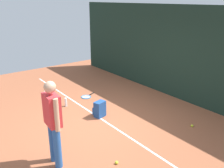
{
  "coord_description": "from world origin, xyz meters",
  "views": [
    {
      "loc": [
        4.61,
        -3.12,
        3.06
      ],
      "look_at": [
        0.0,
        0.4,
        1.0
      ],
      "focal_mm": 38.99,
      "sensor_mm": 36.0,
      "label": 1
    }
  ],
  "objects_px": {
    "tennis_racket": "(87,97)",
    "backpack": "(99,109)",
    "tennis_ball_by_fence": "(117,163)",
    "tennis_ball_near_player": "(192,126)",
    "water_bottle": "(66,102)",
    "tennis_player": "(53,119)"
  },
  "relations": [
    {
      "from": "tennis_player",
      "to": "water_bottle",
      "type": "bearing_deg",
      "value": 152.4
    },
    {
      "from": "tennis_player",
      "to": "tennis_ball_near_player",
      "type": "bearing_deg",
      "value": 80.77
    },
    {
      "from": "tennis_ball_near_player",
      "to": "water_bottle",
      "type": "height_order",
      "value": "water_bottle"
    },
    {
      "from": "tennis_racket",
      "to": "tennis_ball_near_player",
      "type": "height_order",
      "value": "tennis_ball_near_player"
    },
    {
      "from": "tennis_racket",
      "to": "backpack",
      "type": "distance_m",
      "value": 1.47
    },
    {
      "from": "tennis_ball_near_player",
      "to": "tennis_ball_by_fence",
      "type": "bearing_deg",
      "value": -90.48
    },
    {
      "from": "tennis_ball_near_player",
      "to": "tennis_racket",
      "type": "bearing_deg",
      "value": -161.96
    },
    {
      "from": "tennis_player",
      "to": "water_bottle",
      "type": "height_order",
      "value": "tennis_player"
    },
    {
      "from": "tennis_ball_by_fence",
      "to": "tennis_player",
      "type": "bearing_deg",
      "value": -128.76
    },
    {
      "from": "backpack",
      "to": "tennis_ball_by_fence",
      "type": "height_order",
      "value": "backpack"
    },
    {
      "from": "tennis_racket",
      "to": "tennis_ball_by_fence",
      "type": "height_order",
      "value": "tennis_ball_by_fence"
    },
    {
      "from": "tennis_ball_near_player",
      "to": "tennis_ball_by_fence",
      "type": "height_order",
      "value": "same"
    },
    {
      "from": "tennis_racket",
      "to": "tennis_ball_near_player",
      "type": "bearing_deg",
      "value": 86.12
    },
    {
      "from": "backpack",
      "to": "tennis_racket",
      "type": "bearing_deg",
      "value": -121.77
    },
    {
      "from": "tennis_racket",
      "to": "tennis_player",
      "type": "bearing_deg",
      "value": 26.38
    },
    {
      "from": "backpack",
      "to": "tennis_ball_by_fence",
      "type": "distance_m",
      "value": 2.08
    },
    {
      "from": "water_bottle",
      "to": "tennis_ball_by_fence",
      "type": "bearing_deg",
      "value": -8.75
    },
    {
      "from": "backpack",
      "to": "tennis_ball_near_player",
      "type": "distance_m",
      "value": 2.43
    },
    {
      "from": "tennis_ball_near_player",
      "to": "tennis_ball_by_fence",
      "type": "distance_m",
      "value": 2.4
    },
    {
      "from": "tennis_ball_near_player",
      "to": "backpack",
      "type": "bearing_deg",
      "value": -141.39
    },
    {
      "from": "water_bottle",
      "to": "tennis_player",
      "type": "bearing_deg",
      "value": -31.2
    },
    {
      "from": "tennis_player",
      "to": "water_bottle",
      "type": "xyz_separation_m",
      "value": [
        -2.28,
        1.38,
        -0.83
      ]
    }
  ]
}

